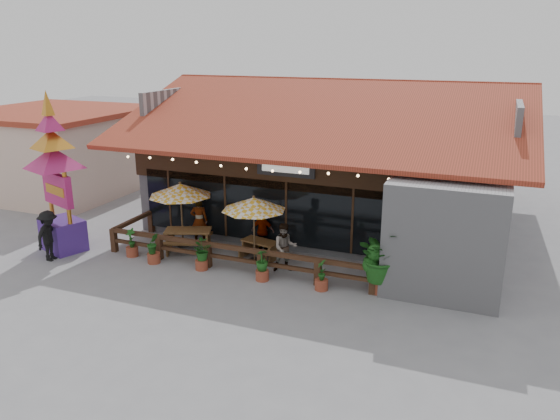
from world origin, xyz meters
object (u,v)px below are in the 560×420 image
at_px(umbrella_left, 180,190).
at_px(picnic_table_left, 188,236).
at_px(picnic_table_right, 260,246).
at_px(pedestrian, 49,236).
at_px(thai_sign_tower, 54,162).
at_px(umbrella_right, 254,204).
at_px(tropical_plant, 381,257).

distance_m(umbrella_left, picnic_table_left, 1.76).
height_order(picnic_table_left, picnic_table_right, picnic_table_left).
relative_size(picnic_table_left, pedestrian, 1.15).
height_order(picnic_table_right, thai_sign_tower, thai_sign_tower).
bearing_deg(umbrella_right, umbrella_left, 173.36).
relative_size(picnic_table_left, thai_sign_tower, 0.33).
xyz_separation_m(umbrella_left, picnic_table_right, (3.26, 0.01, -1.79)).
bearing_deg(picnic_table_left, picnic_table_right, 6.04).
bearing_deg(pedestrian, picnic_table_left, -61.66).
height_order(umbrella_left, pedestrian, umbrella_left).
relative_size(thai_sign_tower, pedestrian, 3.45).
xyz_separation_m(umbrella_left, tropical_plant, (7.89, -1.27, -1.04)).
relative_size(umbrella_left, pedestrian, 1.42).
bearing_deg(umbrella_right, thai_sign_tower, -167.35).
distance_m(picnic_table_left, pedestrian, 4.91).
xyz_separation_m(thai_sign_tower, tropical_plant, (11.88, 0.72, -2.18)).
xyz_separation_m(umbrella_left, thai_sign_tower, (-4.00, -1.98, 1.14)).
bearing_deg(pedestrian, picnic_table_right, -71.63).
height_order(picnic_table_right, pedestrian, pedestrian).
relative_size(picnic_table_left, tropical_plant, 1.02).
distance_m(umbrella_right, picnic_table_right, 1.74).
xyz_separation_m(umbrella_right, pedestrian, (-6.86, -2.61, -1.21)).
distance_m(umbrella_left, picnic_table_right, 3.72).
bearing_deg(picnic_table_right, pedestrian, -156.66).
xyz_separation_m(umbrella_right, tropical_plant, (4.70, -0.90, -0.94)).
xyz_separation_m(umbrella_left, picnic_table_left, (0.42, -0.29, -1.68)).
height_order(umbrella_left, picnic_table_left, umbrella_left).
bearing_deg(tropical_plant, umbrella_left, 170.87).
bearing_deg(thai_sign_tower, pedestrian, -71.75).
height_order(thai_sign_tower, pedestrian, thai_sign_tower).
bearing_deg(picnic_table_left, umbrella_right, -1.64).
relative_size(umbrella_left, picnic_table_left, 1.24).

